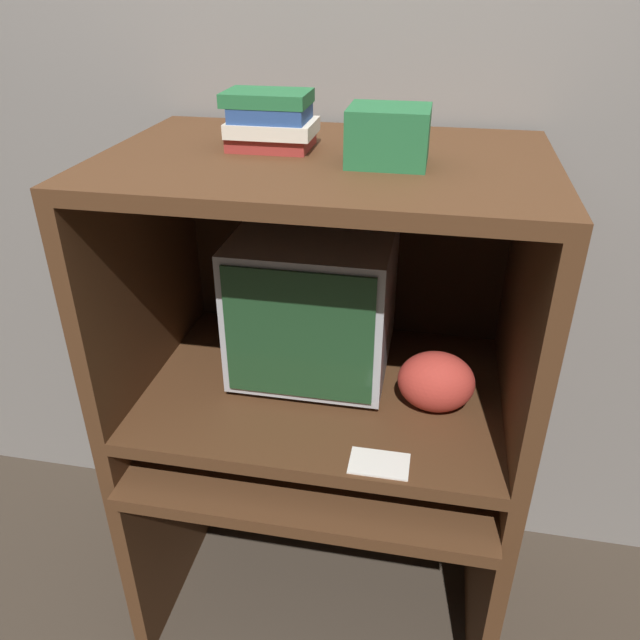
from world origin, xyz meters
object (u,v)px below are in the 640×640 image
snack_bag (436,382)px  book_stack (271,121)px  crt_monitor (315,299)px  keyboard (314,448)px  mouse (410,455)px  storage_box (388,136)px

snack_bag → book_stack: 0.73m
crt_monitor → book_stack: (-0.09, -0.06, 0.47)m
keyboard → snack_bag: (0.29, 0.07, 0.20)m
keyboard → mouse: bearing=4.5°
mouse → book_stack: 0.89m
keyboard → mouse: 0.25m
crt_monitor → snack_bag: size_ratio=2.24×
keyboard → mouse: size_ratio=7.02×
mouse → crt_monitor: bearing=146.1°
keyboard → storage_box: (0.14, 0.07, 0.80)m
keyboard → storage_box: size_ratio=2.45×
snack_bag → book_stack: book_stack is taller
crt_monitor → storage_box: bearing=-36.9°
mouse → book_stack: bearing=160.6°
mouse → storage_box: (-0.10, 0.05, 0.79)m
crt_monitor → storage_box: size_ratio=2.57×
mouse → keyboard: bearing=-175.5°
crt_monitor → storage_box: (0.18, -0.14, 0.46)m
crt_monitor → mouse: (0.28, -0.19, -0.33)m
crt_monitor → keyboard: 0.39m
crt_monitor → book_stack: bearing=-145.9°
keyboard → crt_monitor: bearing=100.1°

